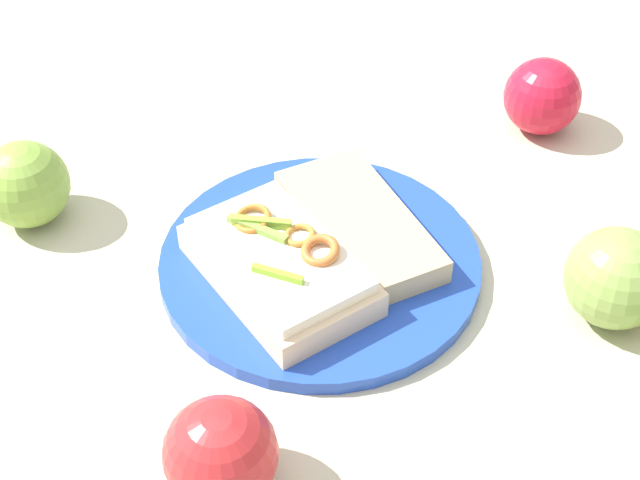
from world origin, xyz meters
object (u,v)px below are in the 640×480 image
object	(u,v)px
bread_slice_side	(362,227)
sandwich	(276,262)
apple_4	(25,184)
apple_0	(542,96)
apple_5	(616,278)
plate	(320,263)
apple_1	(221,453)

from	to	relation	value
bread_slice_side	sandwich	bearing A→B (deg)	98.42
apple_4	apple_0	bearing A→B (deg)	66.06
bread_slice_side	apple_5	distance (m)	0.22
bread_slice_side	apple_0	xyz separation A→B (m)	(-0.02, 0.26, 0.01)
plate	apple_0	size ratio (longest dim) A/B	3.57
apple_0	apple_4	xyz separation A→B (m)	(-0.20, -0.46, 0.00)
apple_0	apple_5	size ratio (longest dim) A/B	0.93
bread_slice_side	apple_5	bearing A→B (deg)	-137.49
sandwich	apple_1	size ratio (longest dim) A/B	2.22
plate	apple_5	size ratio (longest dim) A/B	3.32
plate	sandwich	size ratio (longest dim) A/B	1.58
plate	apple_4	size ratio (longest dim) A/B	3.50
apple_1	apple_0	bearing A→B (deg)	105.68
apple_5	plate	bearing A→B (deg)	-142.69
apple_4	plate	bearing A→B (deg)	35.88
sandwich	apple_1	distance (m)	0.20
bread_slice_side	apple_5	world-z (taller)	apple_5
apple_0	apple_5	world-z (taller)	apple_5
plate	bread_slice_side	bearing A→B (deg)	84.59
apple_0	bread_slice_side	bearing A→B (deg)	-85.80
apple_1	apple_4	world-z (taller)	same
plate	apple_0	xyz separation A→B (m)	(-0.01, 0.30, 0.03)
apple_1	apple_5	size ratio (longest dim) A/B	0.95
apple_1	apple_4	distance (m)	0.34
apple_5	apple_1	bearing A→B (deg)	-101.56
apple_0	apple_5	bearing A→B (deg)	-36.88
bread_slice_side	apple_0	distance (m)	0.26
plate	apple_1	distance (m)	0.23
plate	sandwich	distance (m)	0.05
plate	apple_4	world-z (taller)	apple_4
apple_0	apple_4	distance (m)	0.51
apple_4	bread_slice_side	bearing A→B (deg)	42.20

